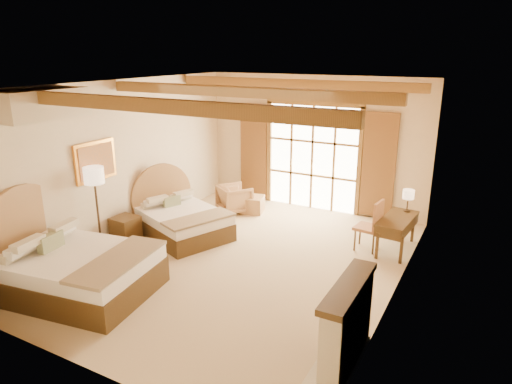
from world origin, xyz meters
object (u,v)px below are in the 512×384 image
Objects in this scene: bed_near at (72,265)px; armchair at (235,199)px; nightstand at (126,230)px; desk at (396,233)px; bed_far at (178,218)px.

bed_near is 3.42× the size of armchair.
desk is at bearing 28.03° from nightstand.
armchair is at bearing 77.14° from bed_near.
nightstand is 2.83m from armchair.
armchair reaches higher than nightstand.
bed_far reaches higher than desk.
bed_far is 4.43m from desk.
desk is at bearing 40.51° from bed_far.
bed_near is 1.95× the size of desk.
bed_near is 2.66m from bed_far.
bed_near reaches higher than bed_far.
bed_near reaches higher than nightstand.
desk reaches higher than nightstand.
bed_far is 1.84× the size of desk.
desk is at bearing -151.77° from armchair.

